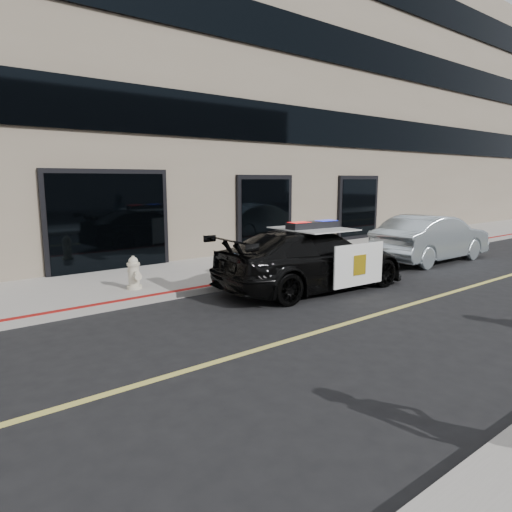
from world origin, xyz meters
TOP-DOWN VIEW (x-y plane):
  - ground at (0.00, 0.00)m, footprint 120.00×120.00m
  - sidewalk_n at (0.00, 5.25)m, footprint 60.00×3.50m
  - building_n at (0.00, 10.50)m, footprint 60.00×7.00m
  - police_car at (2.12, 2.30)m, footprint 2.69×5.24m
  - silver_sedan at (7.77, 2.55)m, footprint 1.66×4.54m
  - fire_hydrant at (-1.47, 4.37)m, footprint 0.34×0.47m

SIDE VIEW (x-z plane):
  - ground at x=0.00m, z-range 0.00..0.00m
  - sidewalk_n at x=0.00m, z-range 0.00..0.15m
  - fire_hydrant at x=-1.47m, z-range 0.13..0.88m
  - police_car at x=2.12m, z-range -0.08..1.54m
  - silver_sedan at x=7.77m, z-range 0.00..1.49m
  - building_n at x=0.00m, z-range 0.00..12.00m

